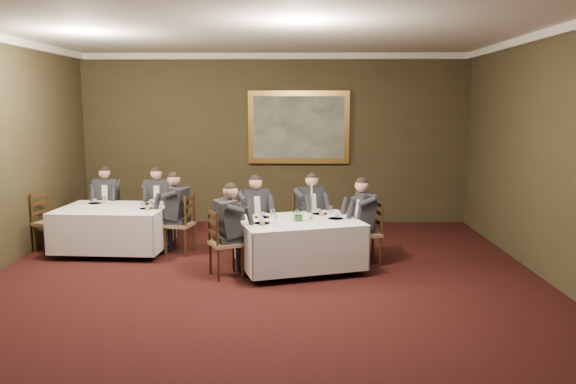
{
  "coord_description": "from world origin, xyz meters",
  "views": [
    {
      "loc": [
        0.49,
        -6.7,
        2.46
      ],
      "look_at": [
        0.34,
        1.72,
        1.15
      ],
      "focal_mm": 35.0,
      "sensor_mm": 36.0,
      "label": 1
    }
  ],
  "objects_px": {
    "table_main": "(298,241)",
    "diner_sec_backleft": "(107,212)",
    "diner_sec_backright": "(158,212)",
    "diner_sec_endright": "(180,223)",
    "chair_main_endleft": "(225,257)",
    "chair_sec_backright": "(159,224)",
    "chair_main_backleft": "(254,240)",
    "chair_main_endright": "(366,246)",
    "diner_main_backleft": "(254,226)",
    "table_second": "(114,226)",
    "painting": "(299,127)",
    "diner_main_endleft": "(226,242)",
    "candlestick": "(312,206)",
    "chair_main_backright": "(309,236)",
    "centerpiece": "(299,213)",
    "chair_sec_endright": "(181,236)",
    "diner_main_backright": "(309,223)",
    "chair_sec_backleft": "(108,224)",
    "chair_sec_endleft": "(50,234)",
    "diner_main_endright": "(366,232)"
  },
  "relations": [
    {
      "from": "table_second",
      "to": "diner_main_endleft",
      "type": "height_order",
      "value": "diner_main_endleft"
    },
    {
      "from": "diner_sec_backright",
      "to": "chair_sec_endright",
      "type": "height_order",
      "value": "diner_sec_backright"
    },
    {
      "from": "table_main",
      "to": "diner_sec_backleft",
      "type": "xyz_separation_m",
      "value": [
        -3.53,
        1.91,
        0.06
      ]
    },
    {
      "from": "diner_sec_backright",
      "to": "chair_sec_endright",
      "type": "relative_size",
      "value": 1.35
    },
    {
      "from": "diner_main_backleft",
      "to": "chair_sec_endleft",
      "type": "bearing_deg",
      "value": -31.41
    },
    {
      "from": "candlestick",
      "to": "diner_sec_backright",
      "type": "bearing_deg",
      "value": 147.47
    },
    {
      "from": "chair_sec_backright",
      "to": "chair_sec_endleft",
      "type": "xyz_separation_m",
      "value": [
        -1.65,
        -0.83,
        0.0
      ]
    },
    {
      "from": "chair_sec_backleft",
      "to": "diner_main_endright",
      "type": "bearing_deg",
      "value": 152.94
    },
    {
      "from": "chair_main_endleft",
      "to": "chair_sec_backright",
      "type": "distance_m",
      "value": 2.69
    },
    {
      "from": "diner_main_backleft",
      "to": "centerpiece",
      "type": "relative_size",
      "value": 5.56
    },
    {
      "from": "table_second",
      "to": "chair_main_endright",
      "type": "relative_size",
      "value": 1.85
    },
    {
      "from": "chair_main_backleft",
      "to": "chair_main_endright",
      "type": "xyz_separation_m",
      "value": [
        1.78,
        -0.38,
        0.0
      ]
    },
    {
      "from": "diner_sec_backleft",
      "to": "chair_sec_endright",
      "type": "xyz_separation_m",
      "value": [
        1.56,
        -0.99,
        -0.23
      ]
    },
    {
      "from": "chair_sec_backleft",
      "to": "diner_sec_endright",
      "type": "bearing_deg",
      "value": 139.35
    },
    {
      "from": "diner_sec_backright",
      "to": "diner_main_backright",
      "type": "bearing_deg",
      "value": 154.73
    },
    {
      "from": "chair_sec_backright",
      "to": "diner_sec_backright",
      "type": "height_order",
      "value": "diner_sec_backright"
    },
    {
      "from": "diner_main_endleft",
      "to": "centerpiece",
      "type": "bearing_deg",
      "value": 77.33
    },
    {
      "from": "table_main",
      "to": "chair_main_backleft",
      "type": "height_order",
      "value": "chair_main_backleft"
    },
    {
      "from": "chair_main_backright",
      "to": "diner_sec_endright",
      "type": "bearing_deg",
      "value": -25.01
    },
    {
      "from": "table_main",
      "to": "diner_main_endleft",
      "type": "height_order",
      "value": "diner_main_endleft"
    },
    {
      "from": "diner_main_backleft",
      "to": "chair_sec_endleft",
      "type": "xyz_separation_m",
      "value": [
        -3.51,
        0.34,
        -0.23
      ]
    },
    {
      "from": "candlestick",
      "to": "chair_main_backright",
      "type": "bearing_deg",
      "value": 91.43
    },
    {
      "from": "chair_main_endright",
      "to": "diner_sec_backright",
      "type": "bearing_deg",
      "value": 56.74
    },
    {
      "from": "table_main",
      "to": "diner_main_backleft",
      "type": "height_order",
      "value": "diner_main_backleft"
    },
    {
      "from": "table_second",
      "to": "chair_main_endleft",
      "type": "distance_m",
      "value": 2.44
    },
    {
      "from": "table_second",
      "to": "chair_main_backright",
      "type": "relative_size",
      "value": 1.85
    },
    {
      "from": "chair_main_backleft",
      "to": "diner_main_backright",
      "type": "height_order",
      "value": "diner_main_backright"
    },
    {
      "from": "table_main",
      "to": "diner_main_backleft",
      "type": "distance_m",
      "value": 1.01
    },
    {
      "from": "chair_main_backleft",
      "to": "centerpiece",
      "type": "bearing_deg",
      "value": 107.03
    },
    {
      "from": "diner_sec_backleft",
      "to": "painting",
      "type": "height_order",
      "value": "painting"
    },
    {
      "from": "table_second",
      "to": "diner_main_endleft",
      "type": "xyz_separation_m",
      "value": [
        2.05,
        -1.32,
        0.06
      ]
    },
    {
      "from": "diner_main_endleft",
      "to": "diner_main_endright",
      "type": "distance_m",
      "value": 2.2
    },
    {
      "from": "painting",
      "to": "diner_main_backright",
      "type": "bearing_deg",
      "value": -85.89
    },
    {
      "from": "diner_sec_backright",
      "to": "diner_sec_endright",
      "type": "xyz_separation_m",
      "value": [
        0.59,
        -0.93,
        0.0
      ]
    },
    {
      "from": "table_main",
      "to": "diner_sec_backleft",
      "type": "relative_size",
      "value": 1.54
    },
    {
      "from": "chair_main_endright",
      "to": "chair_sec_backleft",
      "type": "height_order",
      "value": "same"
    },
    {
      "from": "diner_main_endleft",
      "to": "chair_main_endright",
      "type": "distance_m",
      "value": 2.22
    },
    {
      "from": "table_main",
      "to": "chair_main_backright",
      "type": "relative_size",
      "value": 2.08
    },
    {
      "from": "candlestick",
      "to": "chair_main_endright",
      "type": "bearing_deg",
      "value": 15.46
    },
    {
      "from": "diner_main_backleft",
      "to": "diner_sec_backright",
      "type": "bearing_deg",
      "value": -57.85
    },
    {
      "from": "diner_main_endleft",
      "to": "chair_sec_backleft",
      "type": "relative_size",
      "value": 1.35
    },
    {
      "from": "diner_sec_backright",
      "to": "chair_main_backleft",
      "type": "bearing_deg",
      "value": 140.46
    },
    {
      "from": "table_main",
      "to": "chair_main_backleft",
      "type": "xyz_separation_m",
      "value": [
        -0.72,
        0.71,
        -0.17
      ]
    },
    {
      "from": "chair_main_backright",
      "to": "centerpiece",
      "type": "distance_m",
      "value": 1.24
    },
    {
      "from": "diner_main_backleft",
      "to": "candlestick",
      "type": "xyz_separation_m",
      "value": [
        0.91,
        -0.6,
        0.45
      ]
    },
    {
      "from": "chair_main_endright",
      "to": "diner_sec_backright",
      "type": "relative_size",
      "value": 0.74
    },
    {
      "from": "candlestick",
      "to": "painting",
      "type": "height_order",
      "value": "painting"
    },
    {
      "from": "painting",
      "to": "diner_main_endleft",
      "type": "bearing_deg",
      "value": -105.44
    },
    {
      "from": "table_main",
      "to": "chair_sec_endleft",
      "type": "distance_m",
      "value": 4.36
    },
    {
      "from": "chair_main_endleft",
      "to": "chair_main_endright",
      "type": "bearing_deg",
      "value": 81.21
    }
  ]
}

